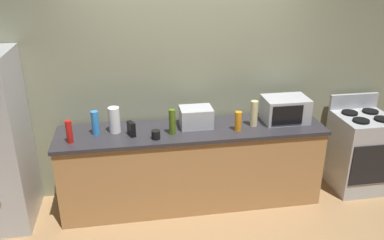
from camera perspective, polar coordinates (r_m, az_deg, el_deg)
The scene contains 14 objects.
ground_plane at distance 4.35m, azimuth 0.89°, elevation -14.30°, with size 8.00×8.00×0.00m, color #A87F51.
back_wall at distance 4.46m, azimuth -0.87°, elevation 6.18°, with size 6.40×0.10×2.70m, color gray.
counter_run at distance 4.43m, azimuth 0.00°, elevation -6.55°, with size 2.84×0.64×0.90m.
stove_range at distance 5.11m, azimuth 22.76°, elevation -4.14°, with size 0.60×0.61×1.08m.
microwave at distance 4.50m, azimuth 13.13°, elevation 1.49°, with size 0.48×0.35×0.27m.
toaster_oven at distance 4.25m, azimuth 0.58°, elevation 0.42°, with size 0.34×0.26×0.21m, color #B7BABF.
paper_towel_roll at distance 4.18m, azimuth -11.02°, elevation 0.00°, with size 0.12×0.12×0.27m, color white.
cordless_phone at distance 4.09m, azimuth -8.65°, elevation -1.27°, with size 0.05×0.11×0.15m, color black.
bottle_olive_oil at distance 4.06m, azimuth -2.83°, elevation -0.27°, with size 0.07×0.07×0.27m, color #4C6B19.
bottle_dish_soap at distance 4.18m, azimuth 6.60°, elevation -0.17°, with size 0.07×0.07×0.21m, color orange.
bottle_hand_soap at distance 4.30m, azimuth 8.83°, elevation 0.92°, with size 0.08×0.08×0.28m, color beige.
bottle_spray_cleaner at distance 4.17m, azimuth -13.63°, elevation -0.40°, with size 0.08×0.08×0.25m, color #338CE5.
bottle_hot_sauce at distance 4.06m, azimuth -17.10°, elevation -1.61°, with size 0.06×0.06×0.23m, color red.
mug_black at distance 4.00m, azimuth -5.17°, elevation -2.10°, with size 0.09×0.09×0.09m, color black.
Camera 1 is at (-0.64, -3.41, 2.62)m, focal length 37.41 mm.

